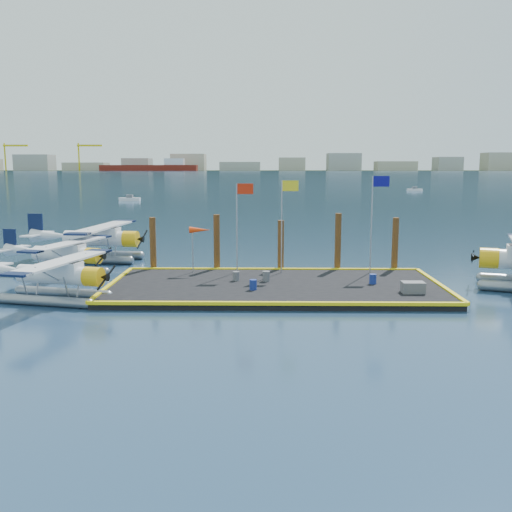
{
  "coord_description": "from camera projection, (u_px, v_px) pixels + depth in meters",
  "views": [
    {
      "loc": [
        -0.69,
        -34.21,
        7.55
      ],
      "look_at": [
        -1.19,
        2.0,
        1.82
      ],
      "focal_mm": 40.0,
      "sensor_mm": 36.0,
      "label": 1
    }
  ],
  "objects": [
    {
      "name": "piling_4",
      "position": [
        395.0,
        246.0,
        39.86
      ],
      "size": [
        0.44,
        0.44,
        4.0
      ],
      "primitive_type": "cylinder",
      "color": "#482B14",
      "rests_on": "ground"
    },
    {
      "name": "drum_5",
      "position": [
        236.0,
        276.0,
        35.88
      ],
      "size": [
        0.41,
        0.41,
        0.58
      ],
      "primitive_type": "cylinder",
      "color": "#57575C",
      "rests_on": "dock"
    },
    {
      "name": "drum_0",
      "position": [
        266.0,
        276.0,
        35.67
      ],
      "size": [
        0.45,
        0.45,
        0.64
      ],
      "primitive_type": "cylinder",
      "color": "#57575C",
      "rests_on": "dock"
    },
    {
      "name": "dock_bumpers",
      "position": [
        275.0,
        283.0,
        34.88
      ],
      "size": [
        20.25,
        10.25,
        0.18
      ],
      "primitive_type": null,
      "color": "yellow",
      "rests_on": "dock"
    },
    {
      "name": "seaplane_a",
      "position": [
        57.0,
        278.0,
        31.81
      ],
      "size": [
        8.24,
        8.94,
        3.17
      ],
      "rotation": [
        0.0,
        0.0,
        -1.8
      ],
      "color": "gray",
      "rests_on": "ground"
    },
    {
      "name": "piling_2",
      "position": [
        281.0,
        247.0,
        39.99
      ],
      "size": [
        0.44,
        0.44,
        3.8
      ],
      "primitive_type": "cylinder",
      "color": "#482B14",
      "rests_on": "ground"
    },
    {
      "name": "piling_3",
      "position": [
        338.0,
        244.0,
        39.9
      ],
      "size": [
        0.44,
        0.44,
        4.3
      ],
      "primitive_type": "cylinder",
      "color": "#482B14",
      "rests_on": "ground"
    },
    {
      "name": "seaplane_b",
      "position": [
        65.0,
        257.0,
        39.21
      ],
      "size": [
        8.24,
        8.87,
        3.16
      ],
      "rotation": [
        0.0,
        0.0,
        -1.85
      ],
      "color": "gray",
      "rests_on": "ground"
    },
    {
      "name": "piling_0",
      "position": [
        153.0,
        246.0,
        40.1
      ],
      "size": [
        0.44,
        0.44,
        4.0
      ],
      "primitive_type": "cylinder",
      "color": "#482B14",
      "rests_on": "ground"
    },
    {
      "name": "drum_2",
      "position": [
        373.0,
        279.0,
        34.9
      ],
      "size": [
        0.43,
        0.43,
        0.6
      ],
      "primitive_type": "cylinder",
      "color": "navy",
      "rests_on": "dock"
    },
    {
      "name": "ground",
      "position": [
        275.0,
        290.0,
        34.96
      ],
      "size": [
        4000.0,
        4000.0,
        0.0
      ],
      "primitive_type": "plane",
      "color": "#1A334E",
      "rests_on": "ground"
    },
    {
      "name": "windsock",
      "position": [
        199.0,
        231.0,
        38.28
      ],
      "size": [
        1.4,
        0.44,
        3.12
      ],
      "color": "#96959D",
      "rests_on": "dock"
    },
    {
      "name": "dock",
      "position": [
        275.0,
        287.0,
        34.93
      ],
      "size": [
        20.0,
        10.0,
        0.4
      ],
      "primitive_type": "cube",
      "color": "black",
      "rests_on": "ground"
    },
    {
      "name": "flagpole_yellow",
      "position": [
        285.0,
        212.0,
        38.0
      ],
      "size": [
        1.14,
        0.08,
        6.2
      ],
      "color": "#96959D",
      "rests_on": "dock"
    },
    {
      "name": "seaplane_c",
      "position": [
        99.0,
        241.0,
        45.49
      ],
      "size": [
        9.63,
        10.62,
        3.76
      ],
      "rotation": [
        0.0,
        0.0,
        -1.69
      ],
      "color": "gray",
      "rests_on": "ground"
    },
    {
      "name": "crate",
      "position": [
        413.0,
        287.0,
        32.43
      ],
      "size": [
        1.26,
        0.84,
        0.63
      ],
      "primitive_type": "cube",
      "color": "#57575C",
      "rests_on": "dock"
    },
    {
      "name": "far_backdrop",
      "position": [
        342.0,
        165.0,
        1746.13
      ],
      "size": [
        3050.0,
        2050.0,
        810.0
      ],
      "color": "black",
      "rests_on": "ground"
    },
    {
      "name": "flagpole_blue",
      "position": [
        375.0,
        209.0,
        37.89
      ],
      "size": [
        1.14,
        0.08,
        6.5
      ],
      "color": "#96959D",
      "rests_on": "dock"
    },
    {
      "name": "piling_1",
      "position": [
        217.0,
        244.0,
        40.02
      ],
      "size": [
        0.44,
        0.44,
        4.2
      ],
      "primitive_type": "cylinder",
      "color": "#482B14",
      "rests_on": "ground"
    },
    {
      "name": "drum_3",
      "position": [
        253.0,
        285.0,
        33.22
      ],
      "size": [
        0.43,
        0.43,
        0.6
      ],
      "primitive_type": "cylinder",
      "color": "navy",
      "rests_on": "dock"
    },
    {
      "name": "flagpole_red",
      "position": [
        240.0,
        214.0,
        38.06
      ],
      "size": [
        1.14,
        0.08,
        6.0
      ],
      "color": "#96959D",
      "rests_on": "dock"
    }
  ]
}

